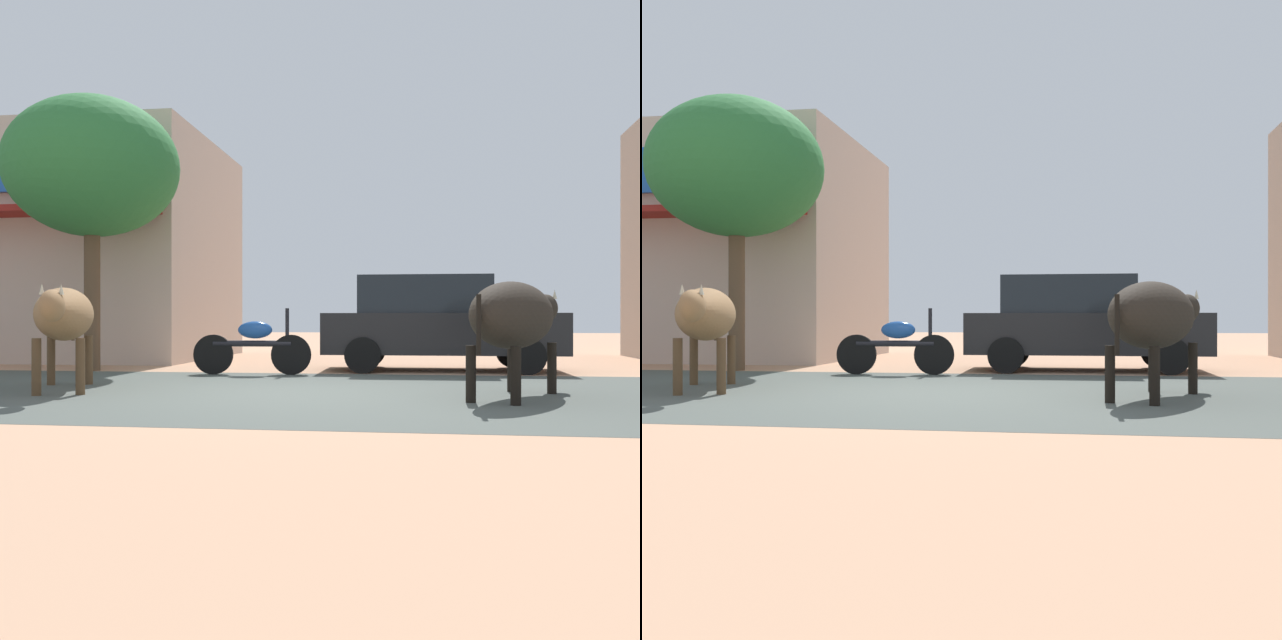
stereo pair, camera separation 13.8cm
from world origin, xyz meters
The scene contains 8 objects.
ground centered at (0.00, 0.00, 0.00)m, with size 80.00×80.00×0.00m, color tan.
asphalt_road centered at (0.00, 0.00, 0.00)m, with size 72.00×6.11×0.00m, color #4A514B.
storefront_left_cafe centered at (-7.67, 7.37, 2.48)m, with size 8.90×6.40×4.95m.
roadside_tree centered at (-4.15, 3.21, 3.53)m, with size 3.02×3.02×4.76m.
parked_hatchback_car centered at (1.79, 4.13, 0.84)m, with size 4.09×2.00×1.64m.
parked_motorcycle centered at (-1.15, 2.70, 0.48)m, with size 1.92×0.28×1.07m.
cow_near_brown centered at (-2.92, -0.16, 0.95)m, with size 1.46×2.69×1.30m.
cow_far_dark centered at (2.62, -0.25, 0.93)m, with size 1.55×2.65×1.33m.
Camera 2 is at (1.73, -8.85, 0.90)m, focal length 41.21 mm.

